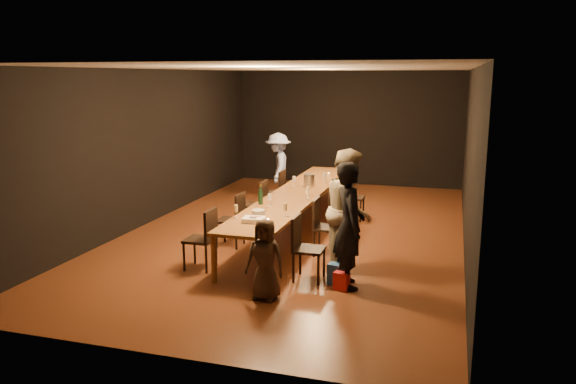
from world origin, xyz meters
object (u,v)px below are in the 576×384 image
(chair_left_2, at_px, (254,204))
(woman_tan, at_px, (349,210))
(woman_birthday, at_px, (349,225))
(ice_bucket, at_px, (309,180))
(chair_left_0, at_px, (200,239))
(chair_right_1, at_px, (328,227))
(chair_left_1, at_px, (230,220))
(chair_right_3, at_px, (353,197))
(chair_right_0, at_px, (309,249))
(chair_right_2, at_px, (342,210))
(chair_left_3, at_px, (274,192))
(champagne_bottle, at_px, (261,194))
(birthday_cake, at_px, (254,220))
(table, at_px, (297,195))
(man_blue, at_px, (278,167))
(plate_stack, at_px, (259,214))
(child, at_px, (265,259))

(chair_left_2, bearing_deg, woman_tan, -129.31)
(woman_birthday, bearing_deg, ice_bucket, 1.62)
(chair_left_0, distance_m, chair_left_2, 2.40)
(chair_right_1, xyz_separation_m, woman_tan, (0.44, -0.56, 0.45))
(chair_left_1, height_order, woman_birthday, woman_birthday)
(chair_right_3, relative_size, chair_left_0, 1.00)
(woman_birthday, bearing_deg, chair_right_0, 59.20)
(chair_right_2, relative_size, chair_left_3, 1.00)
(chair_left_3, bearing_deg, champagne_bottle, -167.25)
(chair_left_0, height_order, chair_left_2, same)
(woman_tan, relative_size, ice_bucket, 7.88)
(chair_left_0, relative_size, birthday_cake, 2.74)
(table, xyz_separation_m, chair_right_0, (0.85, -2.40, -0.24))
(chair_right_0, bearing_deg, man_blue, -157.64)
(chair_right_0, xyz_separation_m, plate_stack, (-0.91, 0.44, 0.34))
(woman_birthday, xyz_separation_m, child, (-0.96, -0.75, -0.34))
(chair_right_1, distance_m, plate_stack, 1.24)
(birthday_cake, bearing_deg, table, 82.92)
(chair_right_0, height_order, chair_right_2, same)
(chair_right_0, bearing_deg, chair_left_0, -90.00)
(chair_left_0, bearing_deg, chair_left_1, 0.00)
(chair_right_1, height_order, chair_left_3, same)
(child, bearing_deg, chair_left_2, 115.67)
(chair_left_2, distance_m, ice_bucket, 1.20)
(chair_right_0, distance_m, chair_right_3, 3.60)
(chair_right_1, distance_m, birthday_cake, 1.41)
(chair_right_2, distance_m, woman_birthday, 2.59)
(chair_left_0, bearing_deg, woman_tan, -73.25)
(chair_left_1, height_order, man_blue, man_blue)
(chair_left_3, xyz_separation_m, birthday_cake, (0.82, -3.46, 0.32))
(birthday_cake, bearing_deg, champagne_bottle, 98.13)
(woman_tan, bearing_deg, chair_left_2, 46.97)
(chair_right_3, distance_m, chair_left_3, 1.70)
(chair_right_2, bearing_deg, chair_left_2, -90.00)
(chair_left_1, distance_m, birthday_cake, 1.37)
(woman_birthday, distance_m, champagne_bottle, 2.24)
(man_blue, bearing_deg, chair_right_0, 6.83)
(chair_right_0, height_order, chair_right_1, same)
(chair_right_2, distance_m, man_blue, 3.19)
(table, height_order, woman_tan, woman_tan)
(chair_left_1, height_order, champagne_bottle, champagne_bottle)
(chair_left_3, height_order, champagne_bottle, champagne_bottle)
(table, bearing_deg, woman_birthday, -60.01)
(child, bearing_deg, chair_left_0, 151.11)
(chair_left_0, xyz_separation_m, champagne_bottle, (0.52, 1.29, 0.46))
(chair_right_1, relative_size, plate_stack, 4.52)
(plate_stack, xyz_separation_m, champagne_bottle, (-0.27, 0.85, 0.11))
(chair_left_0, bearing_deg, man_blue, 3.53)
(woman_birthday, relative_size, birthday_cake, 5.15)
(chair_right_2, bearing_deg, chair_right_0, -0.00)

